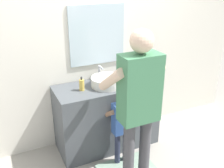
% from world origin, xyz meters
% --- Properties ---
extents(ground_plane, '(14.00, 14.00, 0.00)m').
position_xyz_m(ground_plane, '(0.00, 0.00, 0.00)').
color(ground_plane, '#9E998E').
extents(back_wall, '(4.40, 0.10, 2.70)m').
position_xyz_m(back_wall, '(0.00, 0.62, 1.35)').
color(back_wall, silver).
rests_on(back_wall, ground).
extents(vanity_cabinet, '(1.26, 0.54, 0.85)m').
position_xyz_m(vanity_cabinet, '(0.00, 0.30, 0.42)').
color(vanity_cabinet, '#4C5156').
rests_on(vanity_cabinet, ground).
extents(sink_basin, '(0.39, 0.39, 0.11)m').
position_xyz_m(sink_basin, '(0.00, 0.28, 0.91)').
color(sink_basin, silver).
rests_on(sink_basin, vanity_cabinet).
extents(faucet, '(0.18, 0.14, 0.18)m').
position_xyz_m(faucet, '(0.00, 0.51, 0.93)').
color(faucet, '#B7BABF').
rests_on(faucet, vanity_cabinet).
extents(toothbrush_cup, '(0.07, 0.07, 0.21)m').
position_xyz_m(toothbrush_cup, '(0.39, 0.27, 0.90)').
color(toothbrush_cup, '#D86666').
rests_on(toothbrush_cup, vanity_cabinet).
extents(soap_bottle, '(0.06, 0.06, 0.16)m').
position_xyz_m(soap_bottle, '(-0.32, 0.29, 0.92)').
color(soap_bottle, gold).
rests_on(soap_bottle, vanity_cabinet).
extents(bath_mat, '(0.64, 0.40, 0.02)m').
position_xyz_m(bath_mat, '(0.00, -0.25, 0.01)').
color(bath_mat, gray).
rests_on(bath_mat, ground).
extents(child_toddler, '(0.28, 0.28, 0.92)m').
position_xyz_m(child_toddler, '(0.00, -0.10, 0.55)').
color(child_toddler, '#2D334C').
rests_on(child_toddler, ground).
extents(adult_parent, '(0.51, 0.54, 1.66)m').
position_xyz_m(adult_parent, '(0.01, -0.42, 1.00)').
color(adult_parent, '#47474C').
rests_on(adult_parent, ground).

